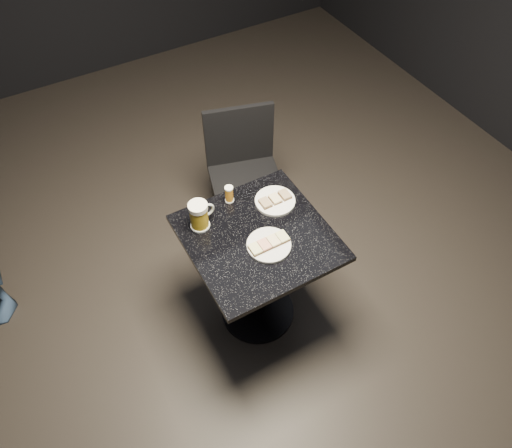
{
  "coord_description": "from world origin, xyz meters",
  "views": [
    {
      "loc": [
        -0.77,
        -1.34,
        2.7
      ],
      "look_at": [
        0.0,
        0.02,
        0.82
      ],
      "focal_mm": 35.0,
      "sensor_mm": 36.0,
      "label": 1
    }
  ],
  "objects_px": {
    "beer_mug": "(199,215)",
    "chair": "(244,169)",
    "plate_large": "(269,245)",
    "plate_small": "(275,201)",
    "table": "(258,264)",
    "beer_tumbler": "(229,194)"
  },
  "relations": [
    {
      "from": "beer_mug",
      "to": "chair",
      "type": "relative_size",
      "value": 0.18
    },
    {
      "from": "beer_mug",
      "to": "chair",
      "type": "height_order",
      "value": "beer_mug"
    },
    {
      "from": "plate_small",
      "to": "beer_mug",
      "type": "relative_size",
      "value": 1.35
    },
    {
      "from": "table",
      "to": "beer_tumbler",
      "type": "relative_size",
      "value": 7.65
    },
    {
      "from": "plate_large",
      "to": "beer_mug",
      "type": "distance_m",
      "value": 0.38
    },
    {
      "from": "beer_tumbler",
      "to": "table",
      "type": "bearing_deg",
      "value": -87.4
    },
    {
      "from": "plate_small",
      "to": "beer_mug",
      "type": "distance_m",
      "value": 0.42
    },
    {
      "from": "plate_small",
      "to": "beer_mug",
      "type": "xyz_separation_m",
      "value": [
        -0.41,
        0.05,
        0.07
      ]
    },
    {
      "from": "plate_large",
      "to": "plate_small",
      "type": "xyz_separation_m",
      "value": [
        0.18,
        0.24,
        0.0
      ]
    },
    {
      "from": "plate_small",
      "to": "chair",
      "type": "relative_size",
      "value": 0.24
    },
    {
      "from": "beer_tumbler",
      "to": "chair",
      "type": "relative_size",
      "value": 0.11
    },
    {
      "from": "plate_small",
      "to": "chair",
      "type": "height_order",
      "value": "chair"
    },
    {
      "from": "beer_mug",
      "to": "beer_tumbler",
      "type": "xyz_separation_m",
      "value": [
        0.21,
        0.08,
        -0.03
      ]
    },
    {
      "from": "plate_small",
      "to": "table",
      "type": "relative_size",
      "value": 0.28
    },
    {
      "from": "beer_mug",
      "to": "plate_small",
      "type": "bearing_deg",
      "value": -6.51
    },
    {
      "from": "chair",
      "to": "plate_large",
      "type": "bearing_deg",
      "value": -109.6
    },
    {
      "from": "plate_small",
      "to": "chair",
      "type": "distance_m",
      "value": 0.59
    },
    {
      "from": "beer_mug",
      "to": "beer_tumbler",
      "type": "height_order",
      "value": "beer_mug"
    },
    {
      "from": "table",
      "to": "plate_small",
      "type": "bearing_deg",
      "value": 38.84
    },
    {
      "from": "beer_tumbler",
      "to": "plate_large",
      "type": "bearing_deg",
      "value": -85.65
    },
    {
      "from": "beer_tumbler",
      "to": "chair",
      "type": "xyz_separation_m",
      "value": [
        0.3,
        0.4,
        -0.3
      ]
    },
    {
      "from": "plate_small",
      "to": "beer_tumbler",
      "type": "bearing_deg",
      "value": 147.95
    }
  ]
}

